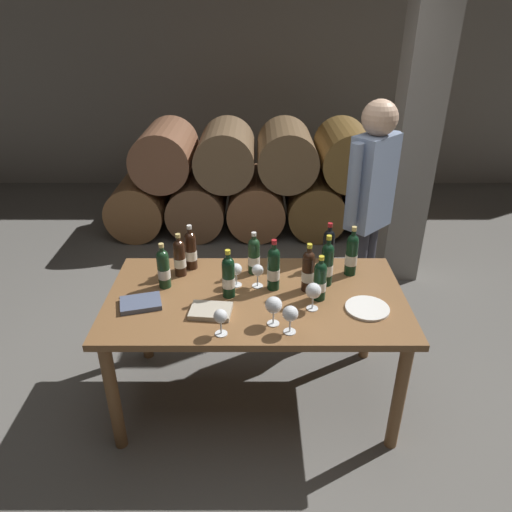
# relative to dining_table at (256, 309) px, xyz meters

# --- Properties ---
(ground_plane) EXTENTS (14.00, 14.00, 0.00)m
(ground_plane) POSITION_rel_dining_table_xyz_m (0.00, 0.00, -0.67)
(ground_plane) COLOR #66635E
(cellar_back_wall) EXTENTS (10.00, 0.24, 2.80)m
(cellar_back_wall) POSITION_rel_dining_table_xyz_m (0.00, 4.20, 0.73)
(cellar_back_wall) COLOR gray
(cellar_back_wall) RESTS_ON ground_plane
(barrel_stack) EXTENTS (3.12, 0.90, 1.15)m
(barrel_stack) POSITION_rel_dining_table_xyz_m (0.00, 2.60, -0.13)
(barrel_stack) COLOR brown
(barrel_stack) RESTS_ON ground_plane
(stone_pillar) EXTENTS (0.32, 0.32, 2.60)m
(stone_pillar) POSITION_rel_dining_table_xyz_m (1.30, 1.60, 0.63)
(stone_pillar) COLOR gray
(stone_pillar) RESTS_ON ground_plane
(dining_table) EXTENTS (1.70, 0.90, 0.76)m
(dining_table) POSITION_rel_dining_table_xyz_m (0.00, 0.00, 0.00)
(dining_table) COLOR brown
(dining_table) RESTS_ON ground_plane
(wine_bottle_0) EXTENTS (0.07, 0.07, 0.32)m
(wine_bottle_0) POSITION_rel_dining_table_xyz_m (0.58, 0.25, 0.23)
(wine_bottle_0) COLOR black
(wine_bottle_0) RESTS_ON dining_table
(wine_bottle_1) EXTENTS (0.07, 0.07, 0.27)m
(wine_bottle_1) POSITION_rel_dining_table_xyz_m (0.35, -0.03, 0.21)
(wine_bottle_1) COLOR black
(wine_bottle_1) RESTS_ON dining_table
(wine_bottle_2) EXTENTS (0.07, 0.07, 0.27)m
(wine_bottle_2) POSITION_rel_dining_table_xyz_m (-0.01, 0.27, 0.21)
(wine_bottle_2) COLOR #19381E
(wine_bottle_2) RESTS_ON dining_table
(wine_bottle_3) EXTENTS (0.07, 0.07, 0.29)m
(wine_bottle_3) POSITION_rel_dining_table_xyz_m (-0.15, -0.00, 0.22)
(wine_bottle_3) COLOR black
(wine_bottle_3) RESTS_ON dining_table
(wine_bottle_4) EXTENTS (0.07, 0.07, 0.32)m
(wine_bottle_4) POSITION_rel_dining_table_xyz_m (0.41, 0.13, 0.23)
(wine_bottle_4) COLOR black
(wine_bottle_4) RESTS_ON dining_table
(wine_bottle_5) EXTENTS (0.07, 0.07, 0.30)m
(wine_bottle_5) POSITION_rel_dining_table_xyz_m (0.45, 0.35, 0.22)
(wine_bottle_5) COLOR black
(wine_bottle_5) RESTS_ON dining_table
(wine_bottle_6) EXTENTS (0.07, 0.07, 0.28)m
(wine_bottle_6) POSITION_rel_dining_table_xyz_m (-0.46, 0.24, 0.21)
(wine_bottle_6) COLOR black
(wine_bottle_6) RESTS_ON dining_table
(wine_bottle_7) EXTENTS (0.07, 0.07, 0.28)m
(wine_bottle_7) POSITION_rel_dining_table_xyz_m (-0.54, 0.10, 0.21)
(wine_bottle_7) COLOR #19381E
(wine_bottle_7) RESTS_ON dining_table
(wine_bottle_8) EXTENTS (0.07, 0.07, 0.29)m
(wine_bottle_8) POSITION_rel_dining_table_xyz_m (-0.40, 0.33, 0.22)
(wine_bottle_8) COLOR black
(wine_bottle_8) RESTS_ON dining_table
(wine_bottle_9) EXTENTS (0.07, 0.07, 0.31)m
(wine_bottle_9) POSITION_rel_dining_table_xyz_m (0.10, 0.08, 0.23)
(wine_bottle_9) COLOR black
(wine_bottle_9) RESTS_ON dining_table
(wine_bottle_10) EXTENTS (0.07, 0.07, 0.30)m
(wine_bottle_10) POSITION_rel_dining_table_xyz_m (0.30, 0.06, 0.22)
(wine_bottle_10) COLOR black
(wine_bottle_10) RESTS_ON dining_table
(wine_glass_0) EXTENTS (0.09, 0.09, 0.16)m
(wine_glass_0) POSITION_rel_dining_table_xyz_m (0.09, -0.27, 0.21)
(wine_glass_0) COLOR white
(wine_glass_0) RESTS_ON dining_table
(wine_glass_1) EXTENTS (0.07, 0.07, 0.14)m
(wine_glass_1) POSITION_rel_dining_table_xyz_m (-0.12, 0.11, 0.19)
(wine_glass_1) COLOR white
(wine_glass_1) RESTS_ON dining_table
(wine_glass_2) EXTENTS (0.09, 0.09, 0.16)m
(wine_glass_2) POSITION_rel_dining_table_xyz_m (0.31, -0.13, 0.20)
(wine_glass_2) COLOR white
(wine_glass_2) RESTS_ON dining_table
(wine_glass_3) EXTENTS (0.08, 0.08, 0.15)m
(wine_glass_3) POSITION_rel_dining_table_xyz_m (0.17, -0.34, 0.20)
(wine_glass_3) COLOR white
(wine_glass_3) RESTS_ON dining_table
(wine_glass_4) EXTENTS (0.07, 0.07, 0.14)m
(wine_glass_4) POSITION_rel_dining_table_xyz_m (0.01, 0.10, 0.19)
(wine_glass_4) COLOR white
(wine_glass_4) RESTS_ON dining_table
(wine_glass_5) EXTENTS (0.07, 0.07, 0.15)m
(wine_glass_5) POSITION_rel_dining_table_xyz_m (-0.18, -0.36, 0.19)
(wine_glass_5) COLOR white
(wine_glass_5) RESTS_ON dining_table
(tasting_notebook) EXTENTS (0.25, 0.21, 0.03)m
(tasting_notebook) POSITION_rel_dining_table_xyz_m (-0.64, -0.10, 0.11)
(tasting_notebook) COLOR #4C5670
(tasting_notebook) RESTS_ON dining_table
(leather_ledger) EXTENTS (0.24, 0.18, 0.03)m
(leather_ledger) POSITION_rel_dining_table_xyz_m (-0.24, -0.17, 0.11)
(leather_ledger) COLOR #B2A893
(leather_ledger) RESTS_ON dining_table
(serving_plate) EXTENTS (0.24, 0.24, 0.01)m
(serving_plate) POSITION_rel_dining_table_xyz_m (0.61, -0.14, 0.10)
(serving_plate) COLOR white
(serving_plate) RESTS_ON dining_table
(sommelier_presenting) EXTENTS (0.38, 0.37, 1.72)m
(sommelier_presenting) POSITION_rel_dining_table_xyz_m (0.78, 0.75, 0.37)
(sommelier_presenting) COLOR #383842
(sommelier_presenting) RESTS_ON ground_plane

